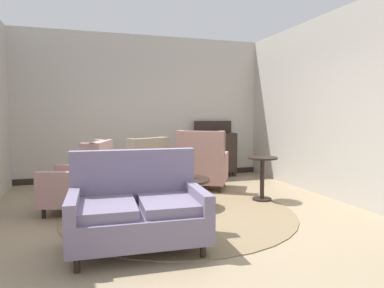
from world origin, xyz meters
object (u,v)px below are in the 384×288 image
porcelain_vase (186,170)px  settee (137,210)px  side_table (262,175)px  coffee_table (184,185)px  armchair_near_sideboard (141,168)px  armchair_beside_settee (203,165)px  armchair_near_window (83,182)px  sideboard (216,152)px

porcelain_vase → settee: 1.67m
side_table → coffee_table: bearing=-178.5°
porcelain_vase → settee: settee is taller
armchair_near_sideboard → armchair_beside_settee: bearing=138.2°
porcelain_vase → settee: size_ratio=0.22×
settee → side_table: bearing=33.8°
armchair_near_sideboard → armchair_near_window: armchair_near_window is taller
armchair_near_window → side_table: 2.77m
armchair_near_window → coffee_table: bearing=99.2°
armchair_near_window → sideboard: (2.85, 2.08, 0.12)m
armchair_near_sideboard → armchair_beside_settee: (1.09, -0.30, 0.04)m
armchair_beside_settee → sideboard: (0.73, 1.21, 0.09)m
side_table → sideboard: (0.09, 2.27, 0.13)m
coffee_table → porcelain_vase: (0.06, 0.05, 0.22)m
armchair_beside_settee → sideboard: 1.42m
settee → armchair_near_sideboard: 2.75m
settee → armchair_near_window: 1.64m
sideboard → porcelain_vase: bearing=-121.2°
settee → armchair_beside_settee: 2.88m
settee → side_table: size_ratio=1.97×
armchair_near_sideboard → sideboard: (1.82, 0.91, 0.13)m
porcelain_vase → armchair_near_window: armchair_near_window is taller
coffee_table → porcelain_vase: bearing=41.6°
armchair_near_sideboard → side_table: bearing=115.4°
coffee_table → side_table: side_table is taller
settee → armchair_beside_settee: bearing=59.4°
side_table → armchair_near_window: bearing=176.0°
coffee_table → armchair_near_sideboard: bearing=106.1°
armchair_beside_settee → side_table: 1.24m
porcelain_vase → armchair_beside_settee: (0.63, 1.04, -0.11)m
sideboard → armchair_near_window: bearing=-143.9°
settee → armchair_near_window: bearing=111.9°
coffee_table → armchair_near_sideboard: 1.45m
coffee_table → sideboard: 2.72m
porcelain_vase → armchair_near_window: bearing=173.3°
coffee_table → sideboard: (1.42, 2.30, 0.20)m
armchair_beside_settee → sideboard: sideboard is taller
porcelain_vase → armchair_near_window: (-1.49, 0.17, -0.14)m
settee → side_table: 2.60m
armchair_near_sideboard → armchair_beside_settee: 1.13m
porcelain_vase → sideboard: 2.63m
armchair_near_sideboard → side_table: armchair_near_sideboard is taller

